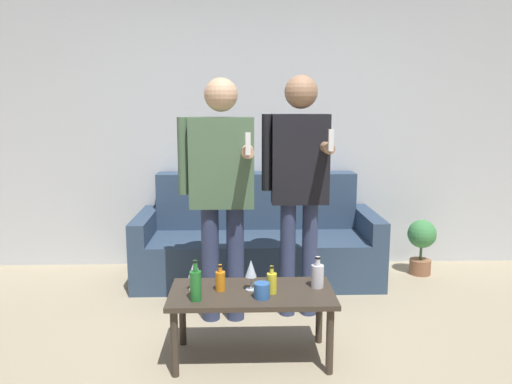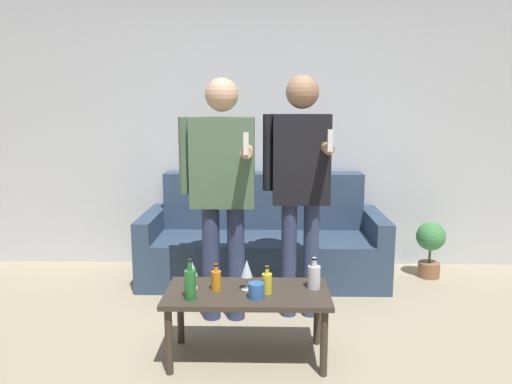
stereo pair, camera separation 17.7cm
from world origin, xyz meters
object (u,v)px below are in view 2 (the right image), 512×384
(person_standing_left, at_px, (222,181))
(coffee_table, at_px, (247,299))
(person_standing_right, at_px, (300,176))
(couch, at_px, (263,242))
(bottle_orange, at_px, (267,283))

(person_standing_left, bearing_deg, coffee_table, -70.99)
(person_standing_right, bearing_deg, couch, 107.67)
(bottle_orange, bearing_deg, person_standing_left, 117.46)
(coffee_table, distance_m, bottle_orange, 0.17)
(couch, bearing_deg, person_standing_right, -72.33)
(bottle_orange, distance_m, person_standing_right, 0.90)
(couch, relative_size, person_standing_right, 1.21)
(bottle_orange, xyz_separation_m, person_standing_right, (0.23, 0.68, 0.54))
(couch, distance_m, person_standing_left, 1.18)
(couch, xyz_separation_m, person_standing_right, (0.27, -0.85, 0.72))
(coffee_table, height_order, person_standing_left, person_standing_left)
(coffee_table, distance_m, person_standing_left, 0.88)
(bottle_orange, bearing_deg, person_standing_right, 70.96)
(couch, height_order, bottle_orange, couch)
(couch, distance_m, bottle_orange, 1.54)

